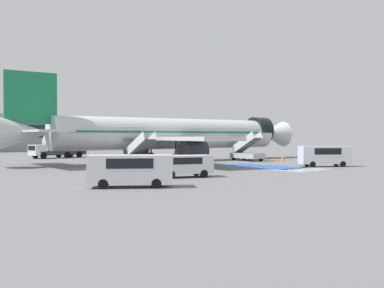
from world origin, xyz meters
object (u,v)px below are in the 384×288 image
(ground_crew_0, at_px, (202,156))
(ground_crew_1, at_px, (176,155))
(airliner, at_px, (169,134))
(boarding_stairs_forward, at_px, (247,154))
(boarding_stairs_aft, at_px, (141,157))
(service_van_0, at_px, (184,164))
(traffic_cone_0, at_px, (193,163))
(traffic_cone_2, at_px, (276,159))
(service_van_1, at_px, (325,154))
(fuel_tanker, at_px, (59,146))
(traffic_cone_1, at_px, (283,158))
(service_van_2, at_px, (130,168))

(ground_crew_0, height_order, ground_crew_1, ground_crew_1)
(airliner, xyz_separation_m, boarding_stairs_forward, (8.74, -6.03, -2.65))
(boarding_stairs_aft, height_order, service_van_0, boarding_stairs_aft)
(boarding_stairs_forward, distance_m, ground_crew_0, 8.66)
(ground_crew_0, bearing_deg, traffic_cone_0, 95.73)
(ground_crew_1, height_order, traffic_cone_2, ground_crew_1)
(boarding_stairs_forward, bearing_deg, airliner, 154.52)
(boarding_stairs_aft, xyz_separation_m, traffic_cone_2, (18.02, -5.98, -0.73))
(boarding_stairs_aft, relative_size, service_van_1, 1.00)
(fuel_tanker, bearing_deg, ground_crew_0, -171.11)
(boarding_stairs_forward, xyz_separation_m, boarding_stairs_aft, (-16.13, 2.59, -0.01))
(airliner, height_order, service_van_0, airliner)
(fuel_tanker, height_order, traffic_cone_1, fuel_tanker)
(airliner, bearing_deg, ground_crew_1, -22.31)
(boarding_stairs_aft, height_order, service_van_2, boarding_stairs_aft)
(airliner, height_order, boarding_stairs_aft, airliner)
(ground_crew_0, xyz_separation_m, traffic_cone_2, (10.55, -3.44, -0.69))
(airliner, bearing_deg, boarding_stairs_forward, 64.52)
(traffic_cone_1, bearing_deg, boarding_stairs_forward, 137.71)
(ground_crew_1, distance_m, traffic_cone_1, 15.77)
(ground_crew_0, distance_m, traffic_cone_0, 3.96)
(traffic_cone_2, bearing_deg, ground_crew_0, 161.95)
(service_van_0, distance_m, service_van_1, 19.84)
(ground_crew_1, bearing_deg, airliner, 111.15)
(fuel_tanker, distance_m, ground_crew_1, 23.68)
(airliner, height_order, ground_crew_1, airliner)
(boarding_stairs_aft, xyz_separation_m, traffic_cone_1, (19.77, -5.89, -0.66))
(airliner, xyz_separation_m, fuel_tanker, (-5.62, 19.45, -1.81))
(ground_crew_0, xyz_separation_m, traffic_cone_0, (-3.41, -1.89, -0.67))
(boarding_stairs_forward, distance_m, traffic_cone_0, 12.23)
(traffic_cone_0, height_order, traffic_cone_1, traffic_cone_1)
(ground_crew_0, bearing_deg, service_van_2, 100.82)
(fuel_tanker, bearing_deg, traffic_cone_0, -178.96)
(service_van_0, height_order, traffic_cone_0, service_van_0)
(traffic_cone_0, distance_m, traffic_cone_1, 15.77)
(boarding_stairs_forward, relative_size, ground_crew_0, 3.37)
(ground_crew_1, bearing_deg, ground_crew_0, 14.48)
(service_van_1, distance_m, service_van_2, 27.26)
(airliner, relative_size, traffic_cone_1, 68.67)
(ground_crew_1, bearing_deg, traffic_cone_1, 32.78)
(traffic_cone_2, bearing_deg, airliner, 138.46)
(service_van_1, bearing_deg, traffic_cone_2, -169.98)
(ground_crew_1, height_order, traffic_cone_0, ground_crew_1)
(boarding_stairs_aft, bearing_deg, service_van_2, -120.44)
(ground_crew_1, bearing_deg, traffic_cone_0, -50.23)
(boarding_stairs_aft, bearing_deg, boarding_stairs_forward, -0.00)
(service_van_1, distance_m, traffic_cone_2, 11.29)
(fuel_tanker, bearing_deg, traffic_cone_1, -151.74)
(service_van_2, xyz_separation_m, ground_crew_1, (19.21, 16.72, -0.23))
(service_van_1, height_order, traffic_cone_0, service_van_1)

